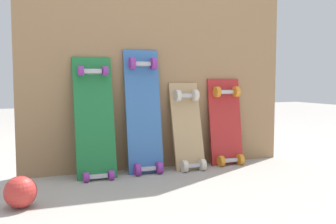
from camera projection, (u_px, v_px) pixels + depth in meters
ground_plane at (164, 169)px, 2.36m from camera, size 12.00×12.00×0.00m
plywood_wall_panel at (160, 47)px, 2.36m from camera, size 1.72×0.04×1.53m
skateboard_green at (95, 123)px, 2.14m from camera, size 0.22×0.23×0.76m
skateboard_blue at (144, 116)px, 2.26m from camera, size 0.22×0.20×0.80m
skateboard_natural at (188, 131)px, 2.35m from camera, size 0.19×0.22×0.60m
skateboard_red at (226, 126)px, 2.48m from camera, size 0.23×0.16×0.62m
rubber_ball at (20, 192)px, 1.62m from camera, size 0.14×0.14×0.14m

